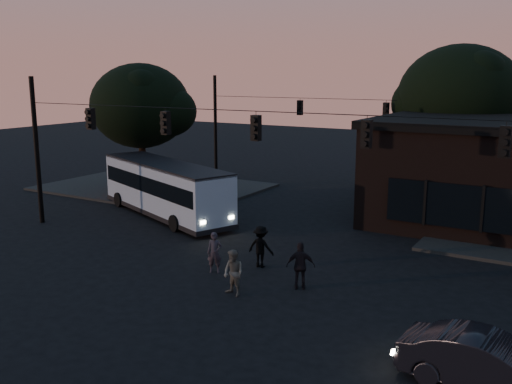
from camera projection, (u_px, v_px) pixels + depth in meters
The scene contains 12 objects.
ground at pixel (198, 296), 19.94m from camera, with size 120.00×120.00×0.00m, color black.
sidewalk_far_left at pixel (154, 187), 38.70m from camera, with size 14.00×10.00×0.15m, color black.
tree_behind at pixel (460, 97), 35.21m from camera, with size 7.60×7.60×9.43m.
tree_left at pixel (140, 106), 36.74m from camera, with size 6.40×6.40×8.30m.
signal_rig_near at pixel (256, 156), 22.40m from camera, with size 26.24×0.30×7.50m.
signal_rig_far at pixel (385, 129), 35.93m from camera, with size 26.24×0.30×7.50m.
bus at pixel (165, 186), 30.82m from camera, with size 10.52×6.20×2.93m.
car at pixel (488, 364), 13.88m from camera, with size 1.48×4.26×1.40m, color black.
pedestrian_a at pixel (215, 253), 22.15m from camera, with size 0.59×0.38×1.61m, color #262028.
pedestrian_b at pixel (233, 273), 19.83m from camera, with size 0.80×0.62×1.64m, color #4E4D47.
pedestrian_c at pixel (301, 266), 20.41m from camera, with size 1.03×0.43×1.75m, color black.
pedestrian_d at pixel (261, 247), 22.76m from camera, with size 1.09×0.63×1.69m, color black.
Camera 1 is at (11.32, -15.12, 7.63)m, focal length 40.00 mm.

